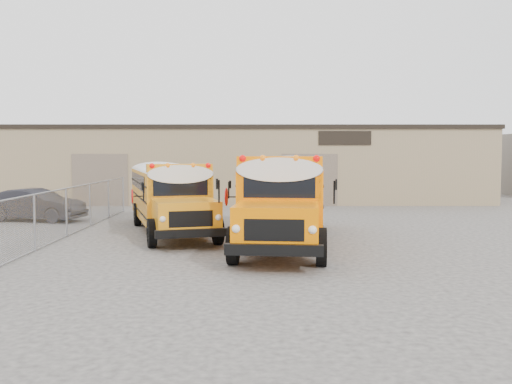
{
  "coord_description": "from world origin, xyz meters",
  "views": [
    {
      "loc": [
        0.82,
        -17.6,
        3.09
      ],
      "look_at": [
        0.89,
        3.72,
        1.6
      ],
      "focal_mm": 40.0,
      "sensor_mm": 36.0,
      "label": 1
    }
  ],
  "objects_px": {
    "school_bus_right": "(291,182)",
    "car_dark": "(35,205)",
    "school_bus_left": "(154,183)",
    "tarp_bundle": "(269,230)"
  },
  "relations": [
    {
      "from": "school_bus_right",
      "to": "car_dark",
      "type": "height_order",
      "value": "school_bus_right"
    },
    {
      "from": "school_bus_left",
      "to": "tarp_bundle",
      "type": "relative_size",
      "value": 6.89
    },
    {
      "from": "school_bus_left",
      "to": "school_bus_right",
      "type": "xyz_separation_m",
      "value": [
        6.58,
        -1.87,
        0.17
      ]
    },
    {
      "from": "school_bus_right",
      "to": "tarp_bundle",
      "type": "distance_m",
      "value": 8.67
    },
    {
      "from": "school_bus_right",
      "to": "tarp_bundle",
      "type": "height_order",
      "value": "school_bus_right"
    },
    {
      "from": "school_bus_left",
      "to": "tarp_bundle",
      "type": "bearing_deg",
      "value": -62.69
    },
    {
      "from": "school_bus_left",
      "to": "school_bus_right",
      "type": "relative_size",
      "value": 0.91
    },
    {
      "from": "school_bus_right",
      "to": "car_dark",
      "type": "relative_size",
      "value": 2.39
    },
    {
      "from": "tarp_bundle",
      "to": "car_dark",
      "type": "distance_m",
      "value": 13.16
    },
    {
      "from": "school_bus_left",
      "to": "car_dark",
      "type": "bearing_deg",
      "value": -155.91
    }
  ]
}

